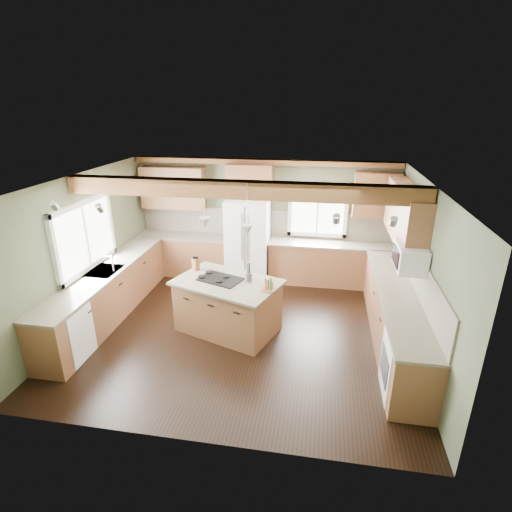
# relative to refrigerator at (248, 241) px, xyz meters

# --- Properties ---
(floor) EXTENTS (5.60, 5.60, 0.00)m
(floor) POSITION_rel_refrigerator_xyz_m (0.30, -2.12, -0.90)
(floor) COLOR black
(floor) RESTS_ON ground
(ceiling) EXTENTS (5.60, 5.60, 0.00)m
(ceiling) POSITION_rel_refrigerator_xyz_m (0.30, -2.12, 1.70)
(ceiling) COLOR silver
(ceiling) RESTS_ON wall_back
(wall_back) EXTENTS (5.60, 0.00, 5.60)m
(wall_back) POSITION_rel_refrigerator_xyz_m (0.30, 0.38, 0.40)
(wall_back) COLOR #49533B
(wall_back) RESTS_ON ground
(wall_left) EXTENTS (0.00, 5.00, 5.00)m
(wall_left) POSITION_rel_refrigerator_xyz_m (-2.50, -2.12, 0.40)
(wall_left) COLOR #49533B
(wall_left) RESTS_ON ground
(wall_right) EXTENTS (0.00, 5.00, 5.00)m
(wall_right) POSITION_rel_refrigerator_xyz_m (3.10, -2.12, 0.40)
(wall_right) COLOR #49533B
(wall_right) RESTS_ON ground
(ceiling_beam) EXTENTS (5.55, 0.26, 0.26)m
(ceiling_beam) POSITION_rel_refrigerator_xyz_m (0.30, -2.15, 1.57)
(ceiling_beam) COLOR #553118
(ceiling_beam) RESTS_ON ceiling
(soffit_trim) EXTENTS (5.55, 0.20, 0.10)m
(soffit_trim) POSITION_rel_refrigerator_xyz_m (0.30, 0.28, 1.64)
(soffit_trim) COLOR #553118
(soffit_trim) RESTS_ON ceiling
(backsplash_back) EXTENTS (5.58, 0.03, 0.58)m
(backsplash_back) POSITION_rel_refrigerator_xyz_m (0.30, 0.36, 0.31)
(backsplash_back) COLOR brown
(backsplash_back) RESTS_ON wall_back
(backsplash_right) EXTENTS (0.03, 3.70, 0.58)m
(backsplash_right) POSITION_rel_refrigerator_xyz_m (3.08, -2.07, 0.31)
(backsplash_right) COLOR brown
(backsplash_right) RESTS_ON wall_right
(base_cab_back_left) EXTENTS (2.02, 0.60, 0.88)m
(base_cab_back_left) POSITION_rel_refrigerator_xyz_m (-1.49, 0.08, -0.46)
(base_cab_back_left) COLOR brown
(base_cab_back_left) RESTS_ON floor
(counter_back_left) EXTENTS (2.06, 0.64, 0.04)m
(counter_back_left) POSITION_rel_refrigerator_xyz_m (-1.49, 0.08, 0.00)
(counter_back_left) COLOR #4D4538
(counter_back_left) RESTS_ON base_cab_back_left
(base_cab_back_right) EXTENTS (2.62, 0.60, 0.88)m
(base_cab_back_right) POSITION_rel_refrigerator_xyz_m (1.79, 0.08, -0.46)
(base_cab_back_right) COLOR brown
(base_cab_back_right) RESTS_ON floor
(counter_back_right) EXTENTS (2.66, 0.64, 0.04)m
(counter_back_right) POSITION_rel_refrigerator_xyz_m (1.79, 0.08, 0.00)
(counter_back_right) COLOR #4D4538
(counter_back_right) RESTS_ON base_cab_back_right
(base_cab_left) EXTENTS (0.60, 3.70, 0.88)m
(base_cab_left) POSITION_rel_refrigerator_xyz_m (-2.20, -2.07, -0.46)
(base_cab_left) COLOR brown
(base_cab_left) RESTS_ON floor
(counter_left) EXTENTS (0.64, 3.74, 0.04)m
(counter_left) POSITION_rel_refrigerator_xyz_m (-2.20, -2.07, 0.00)
(counter_left) COLOR #4D4538
(counter_left) RESTS_ON base_cab_left
(base_cab_right) EXTENTS (0.60, 3.70, 0.88)m
(base_cab_right) POSITION_rel_refrigerator_xyz_m (2.80, -2.07, -0.46)
(base_cab_right) COLOR brown
(base_cab_right) RESTS_ON floor
(counter_right) EXTENTS (0.64, 3.74, 0.04)m
(counter_right) POSITION_rel_refrigerator_xyz_m (2.80, -2.07, 0.00)
(counter_right) COLOR #4D4538
(counter_right) RESTS_ON base_cab_right
(upper_cab_back_left) EXTENTS (1.40, 0.35, 0.90)m
(upper_cab_back_left) POSITION_rel_refrigerator_xyz_m (-1.69, 0.21, 1.05)
(upper_cab_back_left) COLOR brown
(upper_cab_back_left) RESTS_ON wall_back
(upper_cab_over_fridge) EXTENTS (0.96, 0.35, 0.70)m
(upper_cab_over_fridge) POSITION_rel_refrigerator_xyz_m (-0.00, 0.21, 1.25)
(upper_cab_over_fridge) COLOR brown
(upper_cab_over_fridge) RESTS_ON wall_back
(upper_cab_right) EXTENTS (0.35, 2.20, 0.90)m
(upper_cab_right) POSITION_rel_refrigerator_xyz_m (2.92, -1.22, 1.05)
(upper_cab_right) COLOR brown
(upper_cab_right) RESTS_ON wall_right
(upper_cab_back_corner) EXTENTS (0.90, 0.35, 0.90)m
(upper_cab_back_corner) POSITION_rel_refrigerator_xyz_m (2.60, 0.21, 1.05)
(upper_cab_back_corner) COLOR brown
(upper_cab_back_corner) RESTS_ON wall_back
(window_left) EXTENTS (0.04, 1.60, 1.05)m
(window_left) POSITION_rel_refrigerator_xyz_m (-2.48, -2.07, 0.65)
(window_left) COLOR white
(window_left) RESTS_ON wall_left
(window_back) EXTENTS (1.10, 0.04, 1.00)m
(window_back) POSITION_rel_refrigerator_xyz_m (1.45, 0.36, 0.65)
(window_back) COLOR white
(window_back) RESTS_ON wall_back
(sink) EXTENTS (0.50, 0.65, 0.03)m
(sink) POSITION_rel_refrigerator_xyz_m (-2.20, -2.07, 0.01)
(sink) COLOR #262628
(sink) RESTS_ON counter_left
(faucet) EXTENTS (0.02, 0.02, 0.28)m
(faucet) POSITION_rel_refrigerator_xyz_m (-2.02, -2.07, 0.15)
(faucet) COLOR #B2B2B7
(faucet) RESTS_ON sink
(dishwasher) EXTENTS (0.60, 0.60, 0.84)m
(dishwasher) POSITION_rel_refrigerator_xyz_m (-2.19, -3.37, -0.47)
(dishwasher) COLOR white
(dishwasher) RESTS_ON floor
(oven) EXTENTS (0.60, 0.72, 0.84)m
(oven) POSITION_rel_refrigerator_xyz_m (2.79, -3.37, -0.47)
(oven) COLOR white
(oven) RESTS_ON floor
(microwave) EXTENTS (0.40, 0.70, 0.38)m
(microwave) POSITION_rel_refrigerator_xyz_m (2.88, -2.17, 0.65)
(microwave) COLOR white
(microwave) RESTS_ON wall_right
(pendant_left) EXTENTS (0.18, 0.18, 0.16)m
(pendant_left) POSITION_rel_refrigerator_xyz_m (-0.32, -2.02, 0.98)
(pendant_left) COLOR #B2B2B7
(pendant_left) RESTS_ON ceiling
(pendant_right) EXTENTS (0.18, 0.18, 0.16)m
(pendant_right) POSITION_rel_refrigerator_xyz_m (0.43, -2.29, 0.98)
(pendant_right) COLOR #B2B2B7
(pendant_right) RESTS_ON ceiling
(refrigerator) EXTENTS (0.90, 0.74, 1.80)m
(refrigerator) POSITION_rel_refrigerator_xyz_m (0.00, 0.00, 0.00)
(refrigerator) COLOR silver
(refrigerator) RESTS_ON floor
(island) EXTENTS (1.83, 1.46, 0.88)m
(island) POSITION_rel_refrigerator_xyz_m (0.05, -2.15, -0.46)
(island) COLOR brown
(island) RESTS_ON floor
(island_top) EXTENTS (1.97, 1.59, 0.04)m
(island_top) POSITION_rel_refrigerator_xyz_m (0.05, -2.15, 0.00)
(island_top) COLOR #4D4538
(island_top) RESTS_ON island
(cooktop) EXTENTS (0.81, 0.67, 0.02)m
(cooktop) POSITION_rel_refrigerator_xyz_m (-0.07, -2.11, 0.03)
(cooktop) COLOR black
(cooktop) RESTS_ON island_top
(knife_block) EXTENTS (0.15, 0.15, 0.20)m
(knife_block) POSITION_rel_refrigerator_xyz_m (-0.61, -1.77, 0.12)
(knife_block) COLOR #563A1A
(knife_block) RESTS_ON island_top
(utensil_crock) EXTENTS (0.15, 0.15, 0.14)m
(utensil_crock) POSITION_rel_refrigerator_xyz_m (0.41, -2.08, 0.09)
(utensil_crock) COLOR #37302C
(utensil_crock) RESTS_ON island_top
(bottle_tray) EXTENTS (0.27, 0.27, 0.21)m
(bottle_tray) POSITION_rel_refrigerator_xyz_m (0.78, -2.37, 0.13)
(bottle_tray) COLOR brown
(bottle_tray) RESTS_ON island_top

